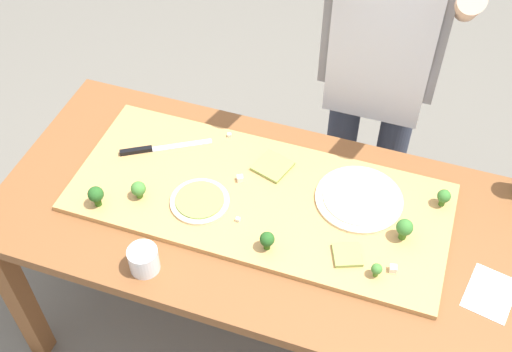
# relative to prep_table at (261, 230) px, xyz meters

# --- Properties ---
(ground_plane) EXTENTS (8.00, 8.00, 0.00)m
(ground_plane) POSITION_rel_prep_table_xyz_m (0.00, 0.00, -0.67)
(ground_plane) COLOR #6B665B
(prep_table) EXTENTS (1.70, 0.81, 0.77)m
(prep_table) POSITION_rel_prep_table_xyz_m (0.00, 0.00, 0.00)
(prep_table) COLOR brown
(prep_table) RESTS_ON ground
(cutting_board) EXTENTS (1.21, 0.51, 0.02)m
(cutting_board) POSITION_rel_prep_table_xyz_m (-0.02, 0.05, 0.11)
(cutting_board) COLOR tan
(cutting_board) RESTS_ON prep_table
(chefs_knife) EXTENTS (0.28, 0.18, 0.02)m
(chefs_knife) POSITION_rel_prep_table_xyz_m (-0.43, 0.12, 0.12)
(chefs_knife) COLOR #B7BABF
(chefs_knife) RESTS_ON cutting_board
(pizza_whole_pesto_green) EXTENTS (0.19, 0.19, 0.02)m
(pizza_whole_pesto_green) POSITION_rel_prep_table_xyz_m (-0.19, -0.04, 0.13)
(pizza_whole_pesto_green) COLOR beige
(pizza_whole_pesto_green) RESTS_ON cutting_board
(pizza_whole_white_garlic) EXTENTS (0.28, 0.28, 0.02)m
(pizza_whole_white_garlic) POSITION_rel_prep_table_xyz_m (0.28, 0.13, 0.13)
(pizza_whole_white_garlic) COLOR beige
(pizza_whole_white_garlic) RESTS_ON cutting_board
(pizza_slice_far_left) EXTENTS (0.11, 0.11, 0.01)m
(pizza_slice_far_left) POSITION_rel_prep_table_xyz_m (0.30, -0.09, 0.12)
(pizza_slice_far_left) COLOR #899E4C
(pizza_slice_far_left) RESTS_ON cutting_board
(pizza_slice_far_right) EXTENTS (0.14, 0.14, 0.01)m
(pizza_slice_far_right) POSITION_rel_prep_table_xyz_m (-0.02, 0.18, 0.12)
(pizza_slice_far_right) COLOR #899E4C
(pizza_slice_far_right) RESTS_ON cutting_board
(broccoli_floret_front_right) EXTENTS (0.04, 0.04, 0.06)m
(broccoli_floret_front_right) POSITION_rel_prep_table_xyz_m (0.53, 0.20, 0.16)
(broccoli_floret_front_right) COLOR #3F7220
(broccoli_floret_front_right) RESTS_ON cutting_board
(broccoli_floret_center_left) EXTENTS (0.05, 0.05, 0.06)m
(broccoli_floret_center_left) POSITION_rel_prep_table_xyz_m (-0.38, -0.08, 0.15)
(broccoli_floret_center_left) COLOR #487A23
(broccoli_floret_center_left) RESTS_ON cutting_board
(broccoli_floret_front_left) EXTENTS (0.05, 0.05, 0.08)m
(broccoli_floret_front_left) POSITION_rel_prep_table_xyz_m (0.44, 0.03, 0.16)
(broccoli_floret_front_left) COLOR #3F7220
(broccoli_floret_front_left) RESTS_ON cutting_board
(broccoli_floret_center_right) EXTENTS (0.04, 0.04, 0.07)m
(broccoli_floret_center_right) POSITION_rel_prep_table_xyz_m (0.07, -0.14, 0.16)
(broccoli_floret_center_right) COLOR #2C5915
(broccoli_floret_center_right) RESTS_ON cutting_board
(broccoli_floret_back_left) EXTENTS (0.05, 0.05, 0.07)m
(broccoli_floret_back_left) POSITION_rel_prep_table_xyz_m (-0.49, -0.16, 0.16)
(broccoli_floret_back_left) COLOR #2C5915
(broccoli_floret_back_left) RESTS_ON cutting_board
(broccoli_floret_back_right) EXTENTS (0.03, 0.03, 0.05)m
(broccoli_floret_back_right) POSITION_rel_prep_table_xyz_m (0.39, -0.13, 0.15)
(broccoli_floret_back_right) COLOR #487A23
(broccoli_floret_back_right) RESTS_ON cutting_board
(cheese_crumble_a) EXTENTS (0.02, 0.02, 0.01)m
(cheese_crumble_a) POSITION_rel_prep_table_xyz_m (-0.21, 0.27, 0.12)
(cheese_crumble_a) COLOR silver
(cheese_crumble_a) RESTS_ON cutting_board
(cheese_crumble_b) EXTENTS (0.03, 0.03, 0.02)m
(cheese_crumble_b) POSITION_rel_prep_table_xyz_m (-0.10, 0.09, 0.13)
(cheese_crumble_b) COLOR white
(cheese_crumble_b) RESTS_ON cutting_board
(cheese_crumble_c) EXTENTS (0.01, 0.01, 0.01)m
(cheese_crumble_c) POSITION_rel_prep_table_xyz_m (-0.05, -0.07, 0.12)
(cheese_crumble_c) COLOR silver
(cheese_crumble_c) RESTS_ON cutting_board
(cheese_crumble_d) EXTENTS (0.02, 0.02, 0.02)m
(cheese_crumble_d) POSITION_rel_prep_table_xyz_m (0.44, -0.10, 0.13)
(cheese_crumble_d) COLOR white
(cheese_crumble_d) RESTS_ON cutting_board
(flour_cup) EXTENTS (0.09, 0.09, 0.08)m
(flour_cup) POSITION_rel_prep_table_xyz_m (-0.26, -0.31, 0.13)
(flour_cup) COLOR white
(flour_cup) RESTS_ON prep_table
(recipe_note) EXTENTS (0.16, 0.19, 0.00)m
(recipe_note) POSITION_rel_prep_table_xyz_m (0.71, -0.07, 0.10)
(recipe_note) COLOR white
(recipe_note) RESTS_ON prep_table
(cook_center) EXTENTS (0.54, 0.39, 1.67)m
(cook_center) POSITION_rel_prep_table_xyz_m (0.23, 0.62, 0.33)
(cook_center) COLOR #333847
(cook_center) RESTS_ON ground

